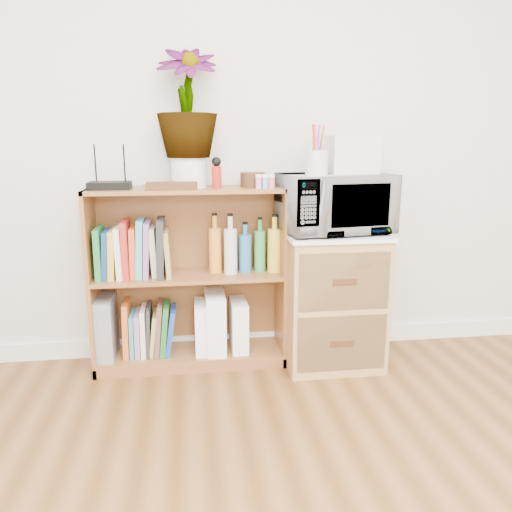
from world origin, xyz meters
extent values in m
cube|color=white|center=(0.00, 2.24, 0.05)|extent=(4.00, 0.02, 0.10)
cube|color=brown|center=(-0.35, 2.10, 0.47)|extent=(1.00, 0.30, 0.95)
cube|color=#9E7542|center=(0.40, 2.02, 0.35)|extent=(0.50, 0.45, 0.70)
imported|color=silver|center=(0.40, 2.02, 0.87)|extent=(0.59, 0.44, 0.30)
cylinder|color=silver|center=(0.27, 1.91, 1.08)|extent=(0.11, 0.11, 0.12)
cube|color=silver|center=(0.49, 2.06, 1.11)|extent=(0.24, 0.20, 0.19)
cube|color=black|center=(-0.72, 2.08, 0.97)|extent=(0.20, 0.14, 0.04)
imported|color=white|center=(-0.51, 2.07, 0.97)|extent=(0.13, 0.13, 0.03)
cylinder|color=silver|center=(-0.34, 2.12, 1.02)|extent=(0.18, 0.18, 0.15)
imported|color=#2B6C30|center=(-0.34, 2.12, 1.37)|extent=(0.30, 0.30, 0.53)
cube|color=#371C0F|center=(-0.42, 2.00, 0.97)|extent=(0.25, 0.06, 0.04)
cylinder|color=#AC1A15|center=(-0.20, 2.06, 1.00)|extent=(0.05, 0.05, 0.11)
cylinder|color=#39200F|center=(-0.01, 2.11, 0.99)|extent=(0.13, 0.13, 0.07)
cube|color=#CC7186|center=(0.04, 2.01, 0.98)|extent=(0.11, 0.04, 0.05)
cube|color=gray|center=(-0.79, 2.10, 0.23)|extent=(0.10, 0.26, 0.32)
cube|color=white|center=(-0.29, 2.09, 0.21)|extent=(0.09, 0.22, 0.27)
cube|color=white|center=(-0.22, 2.09, 0.23)|extent=(0.10, 0.26, 0.32)
cube|color=white|center=(-0.09, 2.09, 0.21)|extent=(0.09, 0.22, 0.27)
cube|color=#207933|center=(-0.80, 2.10, 0.63)|extent=(0.03, 0.20, 0.26)
cube|color=navy|center=(-0.76, 2.10, 0.62)|extent=(0.04, 0.20, 0.24)
cube|color=gold|center=(-0.73, 2.10, 0.62)|extent=(0.04, 0.20, 0.25)
cube|color=white|center=(-0.70, 2.10, 0.63)|extent=(0.03, 0.20, 0.26)
cube|color=#AC251D|center=(-0.66, 2.10, 0.65)|extent=(0.03, 0.20, 0.29)
cube|color=#E75B28|center=(-0.63, 2.10, 0.63)|extent=(0.03, 0.20, 0.25)
cube|color=teal|center=(-0.59, 2.10, 0.65)|extent=(0.05, 0.20, 0.30)
cube|color=slate|center=(-0.56, 2.10, 0.64)|extent=(0.04, 0.20, 0.28)
cube|color=beige|center=(-0.53, 2.10, 0.63)|extent=(0.04, 0.20, 0.25)
cube|color=#262626|center=(-0.49, 2.10, 0.65)|extent=(0.05, 0.20, 0.30)
cube|color=#A2864A|center=(-0.46, 2.10, 0.62)|extent=(0.03, 0.20, 0.24)
cylinder|color=orange|center=(-0.21, 2.10, 0.65)|extent=(0.07, 0.07, 0.30)
cylinder|color=silver|center=(-0.13, 2.10, 0.65)|extent=(0.07, 0.07, 0.31)
cylinder|color=teal|center=(-0.05, 2.10, 0.63)|extent=(0.07, 0.07, 0.26)
cylinder|color=#349148|center=(0.03, 2.10, 0.64)|extent=(0.06, 0.06, 0.28)
cylinder|color=gold|center=(0.10, 2.10, 0.65)|extent=(0.07, 0.07, 0.30)
cube|color=#C25922|center=(-0.69, 2.10, 0.22)|extent=(0.04, 0.19, 0.29)
cube|color=teal|center=(-0.66, 2.10, 0.18)|extent=(0.03, 0.19, 0.23)
cube|color=#8B6CA3|center=(-0.63, 2.10, 0.19)|extent=(0.03, 0.19, 0.23)
cube|color=beige|center=(-0.60, 2.10, 0.20)|extent=(0.03, 0.19, 0.25)
cube|color=#282828|center=(-0.57, 2.10, 0.20)|extent=(0.03, 0.19, 0.27)
cube|color=#9E9349|center=(-0.55, 2.10, 0.18)|extent=(0.05, 0.19, 0.22)
cube|color=brown|center=(-0.52, 2.10, 0.21)|extent=(0.05, 0.19, 0.28)
cube|color=#1C6927|center=(-0.49, 2.10, 0.21)|extent=(0.06, 0.19, 0.27)
cube|color=#193A96|center=(-0.46, 2.10, 0.19)|extent=(0.06, 0.19, 0.25)
camera|label=1|loc=(-0.34, -0.46, 1.18)|focal=35.00mm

